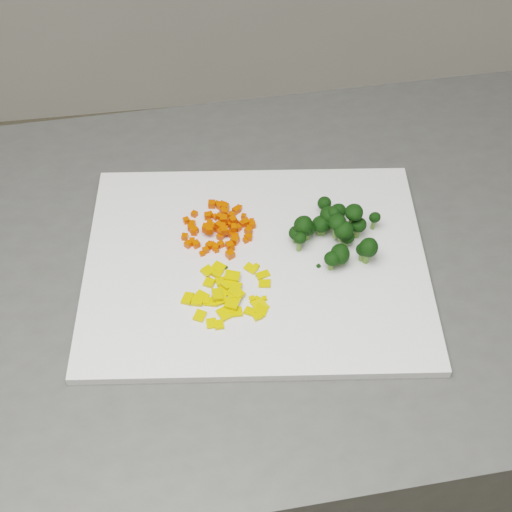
{
  "coord_description": "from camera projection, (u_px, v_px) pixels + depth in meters",
  "views": [
    {
      "loc": [
        -0.48,
        -0.13,
        1.63
      ],
      "look_at": [
        -0.4,
        0.47,
        0.92
      ],
      "focal_mm": 50.0,
      "sensor_mm": 36.0,
      "label": 1
    }
  ],
  "objects": [
    {
      "name": "carrot_cube_76",
      "position": [
        219.0,
        229.0,
        0.97
      ],
      "size": [
        0.01,
        0.01,
        0.01
      ],
      "primitive_type": "cube",
      "rotation": [
        0.0,
        0.0,
        2.42
      ],
      "color": "#E63802",
      "rests_on": "carrot_pile"
    },
    {
      "name": "pepper_chunk_22",
      "position": [
        260.0,
        306.0,
        0.89
      ],
      "size": [
        0.02,
        0.02,
        0.01
      ],
      "primitive_type": "cube",
      "rotation": [
        -0.01,
        -0.13,
        2.01
      ],
      "color": "#E5B30C",
      "rests_on": "pepper_pile"
    },
    {
      "name": "carrot_cube_10",
      "position": [
        194.0,
        232.0,
        0.97
      ],
      "size": [
        0.01,
        0.01,
        0.01
      ],
      "primitive_type": "cube",
      "rotation": [
        0.0,
        0.0,
        1.41
      ],
      "color": "#E63802",
      "rests_on": "carrot_pile"
    },
    {
      "name": "carrot_cube_45",
      "position": [
        232.0,
        216.0,
        0.99
      ],
      "size": [
        0.01,
        0.01,
        0.01
      ],
      "primitive_type": "cube",
      "rotation": [
        0.0,
        0.0,
        0.91
      ],
      "color": "#E63802",
      "rests_on": "carrot_pile"
    },
    {
      "name": "pepper_chunk_6",
      "position": [
        208.0,
        271.0,
        0.93
      ],
      "size": [
        0.02,
        0.02,
        0.01
      ],
      "primitive_type": "cube",
      "rotation": [
        0.03,
        -0.01,
        0.59
      ],
      "color": "#E5B30C",
      "rests_on": "pepper_pile"
    },
    {
      "name": "carrot_cube_72",
      "position": [
        194.0,
        214.0,
        0.99
      ],
      "size": [
        0.01,
        0.01,
        0.01
      ],
      "primitive_type": "cube",
      "rotation": [
        0.0,
        0.0,
        0.89
      ],
      "color": "#E63802",
      "rests_on": "carrot_pile"
    },
    {
      "name": "carrot_cube_33",
      "position": [
        221.0,
        244.0,
        0.95
      ],
      "size": [
        0.01,
        0.01,
        0.01
      ],
      "primitive_type": "cube",
      "rotation": [
        0.0,
        0.0,
        0.41
      ],
      "color": "#E63802",
      "rests_on": "carrot_pile"
    },
    {
      "name": "carrot_cube_49",
      "position": [
        186.0,
        220.0,
        0.98
      ],
      "size": [
        0.01,
        0.01,
        0.01
      ],
      "primitive_type": "cube",
      "rotation": [
        0.0,
        0.0,
        1.88
      ],
      "color": "#E63802",
      "rests_on": "carrot_pile"
    },
    {
      "name": "cutting_board",
      "position": [
        256.0,
        264.0,
        0.95
      ],
      "size": [
        0.49,
        0.4,
        0.01
      ],
      "primitive_type": "cube",
      "rotation": [
        0.0,
        0.0,
        -0.12
      ],
      "color": "white",
      "rests_on": "counter_block"
    },
    {
      "name": "pepper_chunk_7",
      "position": [
        235.0,
        288.0,
        0.9
      ],
      "size": [
        0.02,
        0.02,
        0.01
      ],
      "primitive_type": "cube",
      "rotation": [
        -0.14,
        0.03,
        1.09
      ],
      "color": "#E5B30C",
      "rests_on": "pepper_pile"
    },
    {
      "name": "pepper_chunk_0",
      "position": [
        237.0,
        294.0,
        0.9
      ],
      "size": [
        0.02,
        0.02,
        0.01
      ],
      "primitive_type": "cube",
      "rotation": [
        0.14,
        -0.02,
        2.28
      ],
      "color": "#E5B30C",
      "rests_on": "pepper_pile"
    },
    {
      "name": "carrot_cube_62",
      "position": [
        226.0,
        212.0,
        0.99
      ],
      "size": [
        0.01,
        0.01,
        0.01
      ],
      "primitive_type": "cube",
      "rotation": [
        0.0,
        0.0,
        2.73
      ],
      "color": "#E63802",
      "rests_on": "carrot_pile"
    },
    {
      "name": "pepper_chunk_10",
      "position": [
        200.0,
        316.0,
        0.88
      ],
      "size": [
        0.02,
        0.02,
        0.01
      ],
      "primitive_type": "cube",
      "rotation": [
        0.06,
        -0.05,
        1.08
      ],
      "color": "#E5B30C",
      "rests_on": "pepper_pile"
    },
    {
      "name": "stray_bit_3",
      "position": [
        252.0,
        299.0,
        0.9
      ],
      "size": [
        0.01,
        0.01,
        0.0
      ],
      "primitive_type": "cube",
      "rotation": [
        0.0,
        0.0,
        1.83
      ],
      "color": "#E5B30C",
      "rests_on": "cutting_board"
    },
    {
      "name": "carrot_cube_29",
      "position": [
        231.0,
        233.0,
        0.97
      ],
      "size": [
        0.01,
        0.01,
        0.01
      ],
      "primitive_type": "cube",
      "rotation": [
        0.0,
        0.0,
        1.67
      ],
      "color": "#E63802",
      "rests_on": "carrot_pile"
    },
    {
      "name": "carrot_cube_2",
      "position": [
        230.0,
        224.0,
        0.98
      ],
      "size": [
        0.01,
        0.01,
        0.01
      ],
      "primitive_type": "cube",
      "rotation": [
        0.0,
        0.0,
        0.6
      ],
      "color": "#E63802",
      "rests_on": "carrot_pile"
    },
    {
      "name": "pepper_chunk_16",
      "position": [
        265.0,
        284.0,
        0.91
      ],
      "size": [
        0.02,
        0.02,
        0.01
      ],
      "primitive_type": "cube",
      "rotation": [
        -0.12,
        0.07,
        1.38
      ],
      "color": "#E5B30C",
      "rests_on": "pepper_pile"
    },
    {
      "name": "carrot_cube_42",
      "position": [
        220.0,
        206.0,
        1.0
      ],
      "size": [
        0.01,
        0.01,
        0.01
      ],
      "primitive_type": "cube",
      "rotation": [
        0.0,
        0.0,
        0.71
      ],
      "color": "#E63802",
      "rests_on": "carrot_pile"
    },
    {
      "name": "carrot_cube_30",
      "position": [
        188.0,
        244.0,
        0.95
      ],
      "size": [
        0.01,
        0.01,
        0.01
      ],
      "primitive_type": "cube",
      "rotation": [
        0.0,
        0.0,
        2.32
      ],
      "color": "#E63802",
      "rests_on": "carrot_pile"
    },
    {
      "name": "carrot_cube_77",
      "position": [
        230.0,
        224.0,
        0.98
      ],
      "size": [
        0.01,
        0.01,
        0.01
      ],
      "primitive_type": "cube",
      "rotation": [
        0.0,
        0.0,
        0.46
      ],
      "color": "#E63802",
      "rests_on": "carrot_pile"
    },
    {
      "name": "carrot_cube_59",
      "position": [
        231.0,
        234.0,
        0.97
      ],
      "size": [
        0.01,
        0.01,
        0.01
      ],
      "primitive_type": "cube",
      "rotation": [
        0.0,
        0.0,
        0.79
      ],
      "color": "#E63802",
      "rests_on": "carrot_pile"
    },
    {
      "name": "carrot_cube_16",
      "position": [
        234.0,
        228.0,
        0.96
      ],
      "size": [
        0.01,
        0.01,
        0.01
      ],
      "primitive_type": "cube",
      "rotation": [
        0.0,
        0.0,
        1.47
      ],
      "color": "#E63802",
      "rests_on": "carrot_pile"
    },
    {
      "name": "carrot_cube_13",
      "position": [
        230.0,
        255.0,
        0.94
      ],
      "size": [
        0.01,
        0.01,
        0.01
      ],
      "primitive_type": "cube",
      "rotation": [
        0.0,
        0.0,
        2.07
      ],
      "color": "#E63802",
      "rests_on": "carrot_pile"
    },
    {
      "name": "broccoli_floret_20",
      "position": [
        346.0,
        240.0,
        0.95
      ],
      "size": [
        0.03,
        0.03,
        0.03
      ],
      "primitive_type": null,
      "color": "black",
      "rests_on": "broccoli_pile"
    },
    {
      "name": "broccoli_floret_7",
      "position": [
        299.0,
        242.0,
        0.94
      ],
      "size": [
        0.02,
        0.02,
        0.03
      ],
      "primitive_type": null,
      "color": "black",
      "rests_on": "broccoli_pile"
    },
    {
      "name": "carrot_cube_37",
      "position": [
        244.0,
        216.0,
        0.99
      ],
      "size": [
        0.01,
        0.01,
        0.01
      ],
      "primitive_type": "cube",
      "rotation": [
        0.0,
        0.0,
        2.72
      ],
      "color": "#E63802",
      "rests_on": "carrot_pile"
    },
    {
      "name": "broccoli_floret_11",
      "position": [
        362.0,
        253.0,
        0.93
      ],
      "size": [
        0.03,
        0.03,
        0.03
      ],
      "primitive_type": null,
      "color": "black",
      "rests_on": "broccoli_pile"
    },
    {
      "name": "carrot_pile",
      "position": [
        218.0,
        224.0,
        0.97
      ],
      "size": [
        0.1,
        0.1,
        0.03
      ],
      "primitive_type": null,
      "color": "#E63802",
      "rests_on": "cutting_board"
    },
    {
      "name": "carrot_cube_8",
      "position": [
        226.0,
        207.0,
        1.0
      ],
      "size": [
        0.01,
        0.01,
        0.01
      ],
      "primitive_type": "cube",
      "rotation": [
        0.0,
        0.0,
        1.14
      ],
      "color": "#E63802",
      "rests_on": "carrot_pile"
    },
    {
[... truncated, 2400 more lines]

